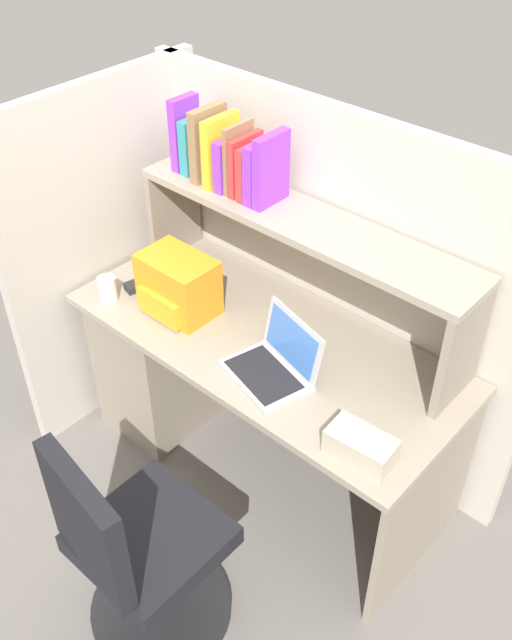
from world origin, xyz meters
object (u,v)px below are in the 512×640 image
at_px(computer_mouse, 138,285).
at_px(paper_cup, 108,289).
at_px(backpack, 177,286).
at_px(laptop, 275,363).
at_px(tissue_box, 361,447).
at_px(office_chair, 139,558).

height_order(computer_mouse, paper_cup, paper_cup).
bearing_deg(backpack, laptop, -3.18).
bearing_deg(computer_mouse, laptop, 14.03).
distance_m(laptop, backpack, 0.54).
bearing_deg(tissue_box, office_chair, -130.43).
distance_m(laptop, tissue_box, 0.47).
relative_size(backpack, paper_cup, 2.76).
bearing_deg(office_chair, computer_mouse, -34.50).
bearing_deg(backpack, tissue_box, -8.51).
distance_m(backpack, tissue_box, 1.01).
height_order(paper_cup, tissue_box, paper_cup).
bearing_deg(tissue_box, laptop, 161.48).
relative_size(computer_mouse, paper_cup, 0.96).
bearing_deg(office_chair, backpack, -45.20).
distance_m(paper_cup, tissue_box, 1.26).
bearing_deg(tissue_box, backpack, 167.56).
xyz_separation_m(laptop, office_chair, (0.02, -0.72, -0.39)).
relative_size(laptop, paper_cup, 3.35).
distance_m(tissue_box, office_chair, 0.84).
bearing_deg(laptop, paper_cup, -171.48).
height_order(tissue_box, office_chair, office_chair).
height_order(backpack, office_chair, backpack).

